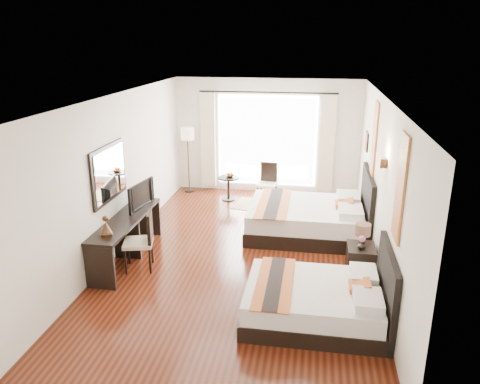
% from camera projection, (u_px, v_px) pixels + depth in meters
% --- Properties ---
extents(floor, '(4.50, 7.50, 0.01)m').
position_uv_depth(floor, '(243.00, 256.00, 8.36)').
color(floor, '#351109').
rests_on(floor, ground).
extents(ceiling, '(4.50, 7.50, 0.02)m').
position_uv_depth(ceiling, '(244.00, 98.00, 7.48)').
color(ceiling, white).
rests_on(ceiling, wall_headboard).
extents(wall_headboard, '(0.01, 7.50, 2.80)m').
position_uv_depth(wall_headboard, '(380.00, 187.00, 7.57)').
color(wall_headboard, silver).
rests_on(wall_headboard, floor).
extents(wall_desk, '(0.01, 7.50, 2.80)m').
position_uv_depth(wall_desk, '(118.00, 175.00, 8.26)').
color(wall_desk, silver).
rests_on(wall_desk, floor).
extents(wall_window, '(4.50, 0.01, 2.80)m').
position_uv_depth(wall_window, '(267.00, 137.00, 11.43)').
color(wall_window, silver).
rests_on(wall_window, floor).
extents(wall_entry, '(4.50, 0.01, 2.80)m').
position_uv_depth(wall_entry, '(182.00, 295.00, 4.41)').
color(wall_entry, silver).
rests_on(wall_entry, floor).
extents(window_glass, '(2.40, 0.02, 2.20)m').
position_uv_depth(window_glass, '(267.00, 141.00, 11.44)').
color(window_glass, white).
rests_on(window_glass, wall_window).
extents(sheer_curtain, '(2.30, 0.02, 2.10)m').
position_uv_depth(sheer_curtain, '(267.00, 141.00, 11.39)').
color(sheer_curtain, white).
rests_on(sheer_curtain, wall_window).
extents(drape_left, '(0.35, 0.14, 2.35)m').
position_uv_depth(drape_left, '(208.00, 141.00, 11.58)').
color(drape_left, '#C2BB96').
rests_on(drape_left, floor).
extents(drape_right, '(0.35, 0.14, 2.35)m').
position_uv_depth(drape_right, '(327.00, 145.00, 11.13)').
color(drape_right, '#C2BB96').
rests_on(drape_right, floor).
extents(art_panel_near, '(0.03, 0.50, 1.35)m').
position_uv_depth(art_panel_near, '(400.00, 188.00, 5.73)').
color(art_panel_near, maroon).
rests_on(art_panel_near, wall_headboard).
extents(art_panel_far, '(0.03, 0.50, 1.35)m').
position_uv_depth(art_panel_far, '(374.00, 139.00, 8.50)').
color(art_panel_far, maroon).
rests_on(art_panel_far, wall_headboard).
extents(wall_sconce, '(0.10, 0.14, 0.14)m').
position_uv_depth(wall_sconce, '(383.00, 163.00, 7.01)').
color(wall_sconce, '#402917').
rests_on(wall_sconce, wall_headboard).
extents(mirror_frame, '(0.04, 1.25, 0.95)m').
position_uv_depth(mirror_frame, '(109.00, 173.00, 7.82)').
color(mirror_frame, black).
rests_on(mirror_frame, wall_desk).
extents(mirror_glass, '(0.01, 1.12, 0.82)m').
position_uv_depth(mirror_glass, '(110.00, 173.00, 7.81)').
color(mirror_glass, white).
rests_on(mirror_glass, mirror_frame).
extents(bed_near, '(1.93, 1.50, 1.08)m').
position_uv_depth(bed_near, '(320.00, 301.00, 6.40)').
color(bed_near, black).
rests_on(bed_near, floor).
extents(bed_far, '(2.31, 1.80, 1.30)m').
position_uv_depth(bed_far, '(311.00, 218.00, 9.17)').
color(bed_far, black).
rests_on(bed_far, floor).
extents(nightstand, '(0.44, 0.54, 0.52)m').
position_uv_depth(nightstand, '(360.00, 261.00, 7.57)').
color(nightstand, black).
rests_on(nightstand, floor).
extents(table_lamp, '(0.25, 0.25, 0.39)m').
position_uv_depth(table_lamp, '(363.00, 231.00, 7.45)').
color(table_lamp, black).
rests_on(table_lamp, nightstand).
extents(vase, '(0.14, 0.14, 0.12)m').
position_uv_depth(vase, '(361.00, 247.00, 7.38)').
color(vase, black).
rests_on(vase, nightstand).
extents(console_desk, '(0.50, 2.20, 0.76)m').
position_uv_depth(console_desk, '(127.00, 238.00, 8.15)').
color(console_desk, black).
rests_on(console_desk, floor).
extents(television, '(0.24, 0.85, 0.49)m').
position_uv_depth(television, '(137.00, 195.00, 8.47)').
color(television, black).
rests_on(television, console_desk).
extents(bronze_figurine, '(0.24, 0.24, 0.29)m').
position_uv_depth(bronze_figurine, '(106.00, 227.00, 7.29)').
color(bronze_figurine, '#402917').
rests_on(bronze_figurine, console_desk).
extents(desk_chair, '(0.57, 0.57, 1.01)m').
position_uv_depth(desk_chair, '(140.00, 251.00, 7.81)').
color(desk_chair, beige).
rests_on(desk_chair, floor).
extents(floor_lamp, '(0.33, 0.33, 1.62)m').
position_uv_depth(floor_lamp, '(188.00, 138.00, 11.42)').
color(floor_lamp, black).
rests_on(floor_lamp, floor).
extents(side_table, '(0.49, 0.49, 0.57)m').
position_uv_depth(side_table, '(228.00, 189.00, 11.14)').
color(side_table, black).
rests_on(side_table, floor).
extents(fruit_bowl, '(0.22, 0.22, 0.05)m').
position_uv_depth(fruit_bowl, '(230.00, 176.00, 11.03)').
color(fruit_bowl, '#472619').
rests_on(fruit_bowl, side_table).
extents(window_chair, '(0.48, 0.48, 0.92)m').
position_uv_depth(window_chair, '(267.00, 190.00, 11.04)').
color(window_chair, beige).
rests_on(window_chair, floor).
extents(jute_rug, '(1.35, 1.04, 0.01)m').
position_uv_depth(jute_rug, '(261.00, 206.00, 10.82)').
color(jute_rug, tan).
rests_on(jute_rug, floor).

